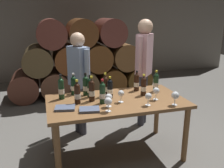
{
  "coord_description": "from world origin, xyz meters",
  "views": [
    {
      "loc": [
        -0.84,
        -2.67,
        1.79
      ],
      "look_at": [
        0.0,
        0.2,
        0.91
      ],
      "focal_mm": 38.46,
      "sensor_mm": 36.0,
      "label": 1
    }
  ],
  "objects": [
    {
      "name": "wine_bottle_6",
      "position": [
        0.39,
        0.08,
        0.88
      ],
      "size": [
        0.07,
        0.07,
        0.28
      ],
      "color": "black",
      "rests_on": "dining_table"
    },
    {
      "name": "wine_glass_2",
      "position": [
        0.03,
        -0.09,
        0.87
      ],
      "size": [
        0.08,
        0.08,
        0.15
      ],
      "color": "white",
      "rests_on": "dining_table"
    },
    {
      "name": "wine_bottle_3",
      "position": [
        0.62,
        0.18,
        0.89
      ],
      "size": [
        0.07,
        0.07,
        0.3
      ],
      "color": "#19381E",
      "rests_on": "dining_table"
    },
    {
      "name": "leather_ledger",
      "position": [
        -0.64,
        -0.12,
        0.77
      ],
      "size": [
        0.25,
        0.2,
        0.03
      ],
      "primitive_type": "cube",
      "rotation": [
        0.0,
        0.0,
        -0.19
      ],
      "color": "#4C5670",
      "rests_on": "dining_table"
    },
    {
      "name": "wine_bottle_7",
      "position": [
        -0.48,
        0.36,
        0.89
      ],
      "size": [
        0.07,
        0.07,
        0.29
      ],
      "color": "black",
      "rests_on": "dining_table"
    },
    {
      "name": "wine_glass_3",
      "position": [
        -0.2,
        -0.32,
        0.87
      ],
      "size": [
        0.09,
        0.09,
        0.16
      ],
      "color": "white",
      "rests_on": "dining_table"
    },
    {
      "name": "wine_bottle_2",
      "position": [
        0.38,
        0.29,
        0.88
      ],
      "size": [
        0.07,
        0.07,
        0.28
      ],
      "color": "black",
      "rests_on": "dining_table"
    },
    {
      "name": "tasting_notebook",
      "position": [
        -0.39,
        -0.25,
        0.77
      ],
      "size": [
        0.24,
        0.2,
        0.03
      ],
      "primitive_type": "cube",
      "rotation": [
        0.0,
        0.0,
        -0.17
      ],
      "color": "#4C5670",
      "rests_on": "dining_table"
    },
    {
      "name": "wine_bottle_1",
      "position": [
        -0.3,
        0.05,
        0.9
      ],
      "size": [
        0.07,
        0.07,
        0.31
      ],
      "color": "black",
      "rests_on": "dining_table"
    },
    {
      "name": "wine_bottle_0",
      "position": [
        -0.1,
        0.18,
        0.89
      ],
      "size": [
        0.07,
        0.07,
        0.31
      ],
      "color": "black",
      "rests_on": "dining_table"
    },
    {
      "name": "wine_bottle_5",
      "position": [
        -0.19,
        -0.06,
        0.89
      ],
      "size": [
        0.07,
        0.07,
        0.3
      ],
      "color": "#19381E",
      "rests_on": "dining_table"
    },
    {
      "name": "wine_glass_0",
      "position": [
        0.6,
        -0.36,
        0.88
      ],
      "size": [
        0.09,
        0.09,
        0.16
      ],
      "color": "white",
      "rests_on": "dining_table"
    },
    {
      "name": "wine_bottle_8",
      "position": [
        -0.06,
        0.1,
        0.88
      ],
      "size": [
        0.07,
        0.07,
        0.28
      ],
      "color": "black",
      "rests_on": "dining_table"
    },
    {
      "name": "dining_table",
      "position": [
        0.0,
        0.0,
        0.67
      ],
      "size": [
        1.7,
        0.9,
        0.76
      ],
      "color": "brown",
      "rests_on": "ground_plane"
    },
    {
      "name": "barrel_stack",
      "position": [
        0.0,
        2.6,
        0.75
      ],
      "size": [
        3.12,
        0.9,
        1.69
      ],
      "color": "brown",
      "rests_on": "ground_plane"
    },
    {
      "name": "wine_bottle_4",
      "position": [
        -0.65,
        0.23,
        0.9
      ],
      "size": [
        0.07,
        0.07,
        0.32
      ],
      "color": "#19381E",
      "rests_on": "dining_table"
    },
    {
      "name": "wine_glass_4",
      "position": [
        0.47,
        -0.13,
        0.87
      ],
      "size": [
        0.08,
        0.08,
        0.16
      ],
      "color": "white",
      "rests_on": "dining_table"
    },
    {
      "name": "taster_seated_left",
      "position": [
        -0.35,
        0.72,
        0.92
      ],
      "size": [
        0.3,
        0.45,
        1.54
      ],
      "color": "#383842",
      "rests_on": "ground_plane"
    },
    {
      "name": "wine_bottle_10",
      "position": [
        -0.33,
        0.3,
        0.89
      ],
      "size": [
        0.07,
        0.07,
        0.3
      ],
      "color": "#19381E",
      "rests_on": "dining_table"
    },
    {
      "name": "wine_bottle_11",
      "position": [
        -0.29,
        0.21,
        0.89
      ],
      "size": [
        0.07,
        0.07,
        0.29
      ],
      "color": "black",
      "rests_on": "dining_table"
    },
    {
      "name": "wine_glass_1",
      "position": [
        -0.15,
        -0.19,
        0.87
      ],
      "size": [
        0.08,
        0.08,
        0.16
      ],
      "color": "white",
      "rests_on": "dining_table"
    },
    {
      "name": "ground_plane",
      "position": [
        0.0,
        0.0,
        0.0
      ],
      "size": [
        14.0,
        14.0,
        0.0
      ],
      "primitive_type": "plane",
      "color": "#66635E"
    },
    {
      "name": "wine_glass_5",
      "position": [
        0.3,
        -0.28,
        0.87
      ],
      "size": [
        0.08,
        0.08,
        0.15
      ],
      "color": "white",
      "rests_on": "dining_table"
    },
    {
      "name": "wine_bottle_9",
      "position": [
        -0.48,
        0.02,
        0.89
      ],
      "size": [
        0.07,
        0.07,
        0.29
      ],
      "color": "black",
      "rests_on": "dining_table"
    },
    {
      "name": "sommelier_presenting",
      "position": [
        0.69,
        0.75,
        1.04
      ],
      "size": [
        0.36,
        0.39,
        1.72
      ],
      "color": "#383842",
      "rests_on": "ground_plane"
    },
    {
      "name": "cellar_back_wall",
      "position": [
        0.0,
        4.2,
        1.4
      ],
      "size": [
        10.0,
        0.24,
        2.8
      ],
      "primitive_type": "cube",
      "color": "gray",
      "rests_on": "ground_plane"
    }
  ]
}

